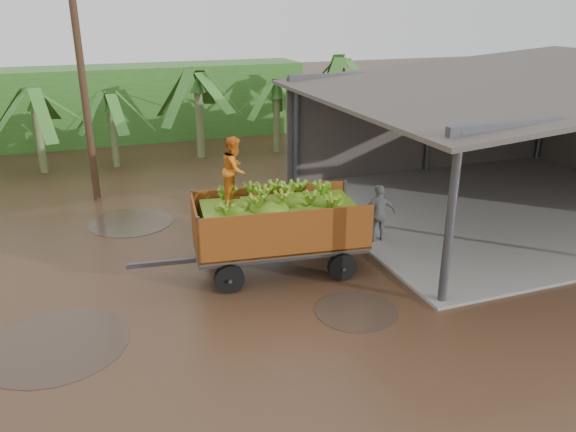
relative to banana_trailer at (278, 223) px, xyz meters
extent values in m
plane|color=black|center=(-2.32, 0.80, -1.30)|extent=(100.00, 100.00, 0.00)
cube|color=gray|center=(8.68, 1.80, -1.26)|extent=(12.00, 10.00, 0.08)
cube|color=#383330|center=(8.68, 1.80, 2.95)|extent=(12.78, 10.80, 1.01)
cube|color=#383330|center=(8.68, 6.70, 0.70)|extent=(12.00, 0.12, 4.00)
cube|color=#2D661E|center=(-4.32, 16.80, 0.50)|extent=(22.00, 3.00, 3.60)
cube|color=#47474C|center=(-2.90, 0.35, -0.78)|extent=(1.69, 0.31, 0.11)
imported|color=orange|center=(-1.02, 0.15, 1.46)|extent=(0.91, 0.97, 1.59)
imported|color=#7AABE0|center=(-0.73, 2.38, -0.49)|extent=(0.70, 0.59, 1.63)
imported|color=slate|center=(3.26, 0.68, -0.42)|extent=(1.03, 0.44, 1.76)
cylinder|color=#47301E|center=(-4.13, 7.39, 3.00)|extent=(0.24, 0.24, 8.60)
camera|label=1|loc=(-4.25, -12.37, 5.16)|focal=35.00mm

